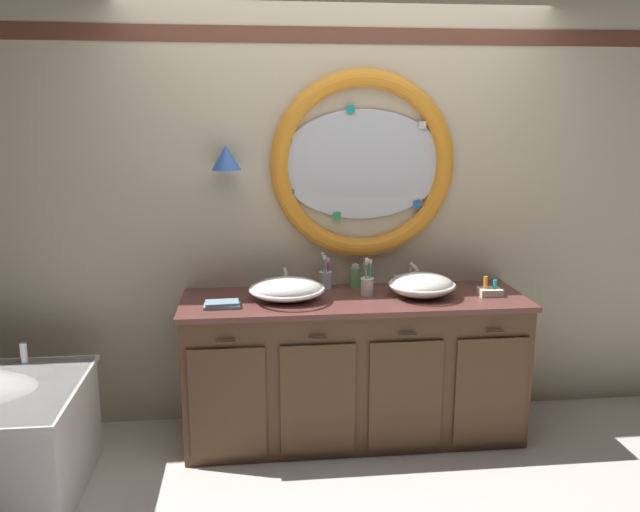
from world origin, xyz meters
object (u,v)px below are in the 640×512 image
at_px(sink_basin_right, 422,285).
at_px(toothbrush_holder_left, 325,279).
at_px(soap_dispenser, 355,277).
at_px(toiletry_basket, 490,291).
at_px(sink_basin_left, 287,289).
at_px(toothbrush_holder_right, 367,285).
at_px(folded_hand_towel, 222,304).

distance_m(sink_basin_right, toothbrush_holder_left, 0.58).
height_order(sink_basin_right, soap_dispenser, soap_dispenser).
relative_size(toothbrush_holder_left, toiletry_basket, 1.70).
bearing_deg(toothbrush_holder_left, sink_basin_right, -23.65).
distance_m(sink_basin_left, toothbrush_holder_right, 0.48).
relative_size(sink_basin_left, toothbrush_holder_right, 1.93).
distance_m(toothbrush_holder_right, toiletry_basket, 0.71).
bearing_deg(sink_basin_left, toothbrush_holder_right, 8.72).
bearing_deg(toiletry_basket, sink_basin_left, 179.08).
relative_size(sink_basin_right, toiletry_basket, 2.99).
distance_m(toothbrush_holder_left, toothbrush_holder_right, 0.28).
bearing_deg(toothbrush_holder_left, toiletry_basket, -15.14).
xyz_separation_m(toothbrush_holder_right, toiletry_basket, (0.71, -0.09, -0.03)).
xyz_separation_m(sink_basin_right, toiletry_basket, (0.40, -0.02, -0.04)).
height_order(sink_basin_left, sink_basin_right, sink_basin_right).
height_order(sink_basin_left, toiletry_basket, sink_basin_left).
bearing_deg(toothbrush_holder_left, folded_hand_towel, -152.40).
distance_m(sink_basin_left, toothbrush_holder_left, 0.34).
distance_m(sink_basin_right, folded_hand_towel, 1.14).
bearing_deg(toothbrush_holder_left, sink_basin_left, -136.32).
relative_size(toothbrush_holder_left, folded_hand_towel, 1.12).
bearing_deg(soap_dispenser, toothbrush_holder_left, -179.20).
height_order(sink_basin_right, folded_hand_towel, sink_basin_right).
height_order(sink_basin_right, toothbrush_holder_right, toothbrush_holder_right).
height_order(toothbrush_holder_left, soap_dispenser, toothbrush_holder_left).
bearing_deg(folded_hand_towel, soap_dispenser, 22.01).
bearing_deg(folded_hand_towel, toiletry_basket, 2.38).
xyz_separation_m(soap_dispenser, folded_hand_towel, (-0.79, -0.32, -0.05)).
bearing_deg(sink_basin_right, toothbrush_holder_left, 156.35).
bearing_deg(toothbrush_holder_left, toothbrush_holder_right, -35.45).
bearing_deg(toothbrush_holder_right, folded_hand_towel, -169.43).
bearing_deg(toiletry_basket, sink_basin_right, 177.28).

